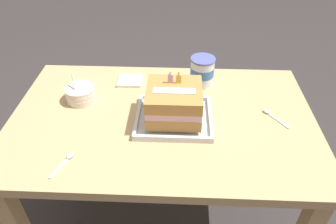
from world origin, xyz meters
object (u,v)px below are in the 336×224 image
at_px(serving_spoon_near_tray, 67,159).
at_px(napkin_pile, 130,81).
at_px(serving_spoon_by_bowls, 270,114).
at_px(bowl_stack, 81,94).
at_px(foil_tray, 174,118).
at_px(ice_cream_tub, 202,71).
at_px(birthday_cake, 174,102).

bearing_deg(serving_spoon_near_tray, napkin_pile, 73.44).
height_order(serving_spoon_near_tray, serving_spoon_by_bowls, same).
xyz_separation_m(bowl_stack, serving_spoon_by_bowls, (0.75, -0.07, -0.02)).
distance_m(foil_tray, ice_cream_tub, 0.29).
bearing_deg(bowl_stack, ice_cream_tub, 16.06).
bearing_deg(bowl_stack, napkin_pile, 38.20).
relative_size(birthday_cake, bowl_stack, 1.62).
distance_m(birthday_cake, serving_spoon_near_tray, 0.42).
distance_m(ice_cream_tub, serving_spoon_by_bowls, 0.34).
height_order(foil_tray, birthday_cake, birthday_cake).
relative_size(bowl_stack, serving_spoon_near_tray, 1.05).
xyz_separation_m(bowl_stack, napkin_pile, (0.18, 0.14, -0.02)).
relative_size(bowl_stack, serving_spoon_by_bowls, 1.07).
relative_size(birthday_cake, napkin_pile, 1.88).
bearing_deg(foil_tray, ice_cream_tub, 65.90).
distance_m(bowl_stack, serving_spoon_near_tray, 0.34).
relative_size(foil_tray, birthday_cake, 1.43).
distance_m(ice_cream_tub, serving_spoon_near_tray, 0.66).
bearing_deg(bowl_stack, serving_spoon_by_bowls, -5.07).
bearing_deg(foil_tray, serving_spoon_by_bowls, 6.97).
distance_m(foil_tray, serving_spoon_near_tray, 0.41).
distance_m(birthday_cake, bowl_stack, 0.40).
bearing_deg(serving_spoon_near_tray, ice_cream_tub, 46.14).
relative_size(bowl_stack, ice_cream_tub, 0.98).
bearing_deg(serving_spoon_by_bowls, foil_tray, -173.03).
bearing_deg(bowl_stack, foil_tray, -16.35).
height_order(foil_tray, napkin_pile, foil_tray).
xyz_separation_m(ice_cream_tub, serving_spoon_near_tray, (-0.46, -0.48, -0.06)).
height_order(ice_cream_tub, serving_spoon_near_tray, ice_cream_tub).
bearing_deg(bowl_stack, birthday_cake, -16.34).
bearing_deg(ice_cream_tub, bowl_stack, -163.94).
bearing_deg(birthday_cake, bowl_stack, 163.66).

